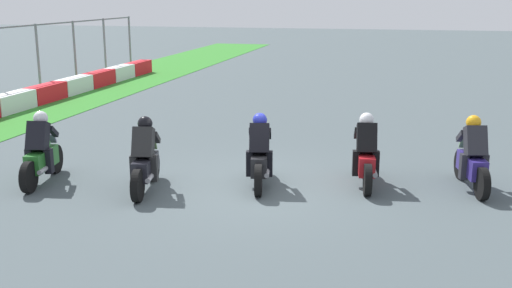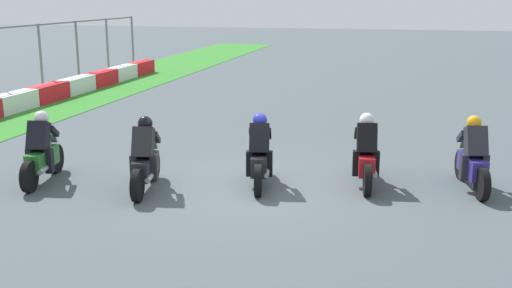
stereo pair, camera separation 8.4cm
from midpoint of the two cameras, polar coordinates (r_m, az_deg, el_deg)
The scene contains 6 objects.
ground_plane at distance 12.72m, azimuth 0.16°, elevation -3.99°, with size 120.00×120.00×0.00m, color #445053.
rider_lane_a at distance 13.16m, azimuth 19.68°, elevation -1.37°, with size 2.03×0.64×1.51m.
rider_lane_b at distance 12.87m, azimuth 10.35°, elevation -1.12°, with size 2.04×0.59×1.51m.
rider_lane_c at distance 12.65m, azimuth 0.54°, elevation -1.14°, with size 2.03×0.63×1.51m.
rider_lane_d at distance 12.52m, azimuth -10.05°, elevation -1.52°, with size 2.03×0.62×1.51m.
rider_lane_e at distance 13.63m, azimuth -19.10°, elevation -0.83°, with size 2.03×0.62×1.51m.
Camera 2 is at (-11.75, -2.94, 3.88)m, focal length 43.06 mm.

